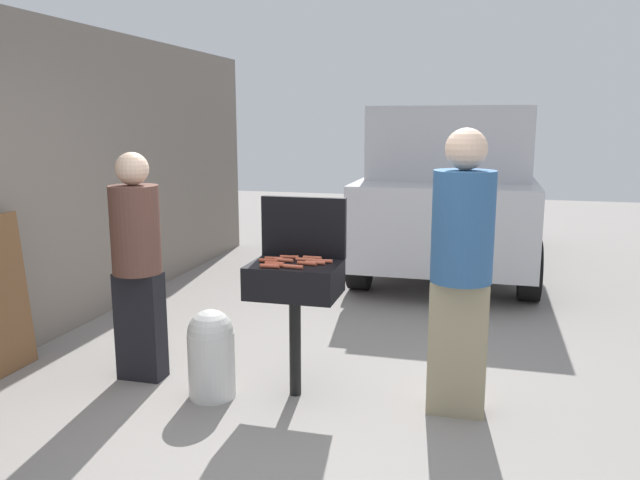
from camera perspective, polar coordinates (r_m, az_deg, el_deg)
name	(u,v)px	position (r m, az deg, el deg)	size (l,w,h in m)	color
ground_plane	(311,407)	(4.30, -0.82, -14.94)	(24.00, 24.00, 0.00)	gray
house_wall_side	(52,179)	(6.01, -23.11, 5.09)	(0.24, 8.00, 2.72)	slate
bbq_grill	(295,284)	(4.23, -2.31, -4.04)	(0.60, 0.44, 0.93)	black
grill_lid_open	(304,227)	(4.36, -1.51, 1.17)	(0.60, 0.05, 0.42)	black
hot_dog_0	(293,267)	(4.05, -2.44, -2.43)	(0.03, 0.03, 0.13)	#C6593D
hot_dog_1	(307,263)	(4.13, -1.20, -2.14)	(0.03, 0.03, 0.13)	#B74C33
hot_dog_2	(275,263)	(4.14, -4.13, -2.14)	(0.03, 0.03, 0.13)	#B74C33
hot_dog_3	(274,259)	(4.29, -4.18, -1.70)	(0.03, 0.03, 0.13)	#B74C33
hot_dog_4	(289,257)	(4.33, -2.80, -1.56)	(0.03, 0.03, 0.13)	#B74C33
hot_dog_5	(270,266)	(4.07, -4.57, -2.37)	(0.03, 0.03, 0.13)	#B74C33
hot_dog_6	(305,260)	(4.24, -1.36, -1.81)	(0.03, 0.03, 0.13)	#C6593D
hot_dog_7	(312,258)	(4.30, -0.70, -1.63)	(0.03, 0.03, 0.13)	#C6593D
hot_dog_8	(275,265)	(4.10, -4.15, -2.28)	(0.03, 0.03, 0.13)	#AD4228
hot_dog_9	(269,261)	(4.23, -4.68, -1.89)	(0.03, 0.03, 0.13)	#AD4228
hot_dog_10	(284,260)	(4.24, -3.28, -1.84)	(0.03, 0.03, 0.13)	#C6593D
hot_dog_11	(323,261)	(4.20, 0.25, -1.92)	(0.03, 0.03, 0.13)	#C6593D
hot_dog_12	(315,263)	(4.16, -0.43, -2.07)	(0.03, 0.03, 0.13)	#C6593D
propane_tank	(211,352)	(4.40, -9.86, -9.97)	(0.32, 0.32, 0.62)	silver
person_left	(137,259)	(4.67, -16.26, -1.65)	(0.35, 0.35, 1.65)	black
person_right	(461,263)	(4.02, 12.69, -2.08)	(0.38, 0.38, 1.83)	gray
parked_minivan	(452,187)	(8.28, 11.88, 4.74)	(2.03, 4.40, 2.02)	#B7B7BC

